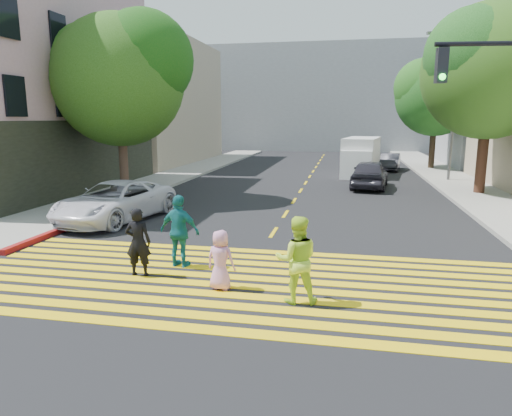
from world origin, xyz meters
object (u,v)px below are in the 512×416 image
(dark_car_near, at_px, (370,174))
(white_van, at_px, (361,158))
(pedestrian_man, at_px, (138,242))
(pedestrian_extra, at_px, (180,231))
(silver_car, at_px, (356,155))
(pedestrian_child, at_px, (221,260))
(tree_right_near, at_px, (492,64))
(tree_left, at_px, (121,73))
(white_sedan, at_px, (115,201))
(dark_car_parked, at_px, (390,162))
(pedestrian_woman, at_px, (297,260))
(tree_right_far, at_px, (437,91))

(dark_car_near, bearing_deg, white_van, -79.31)
(pedestrian_man, bearing_deg, pedestrian_extra, -141.09)
(silver_car, bearing_deg, pedestrian_man, 86.74)
(pedestrian_child, distance_m, white_van, 21.66)
(tree_right_near, height_order, pedestrian_child, tree_right_near)
(tree_right_near, distance_m, pedestrian_man, 18.78)
(tree_left, xyz_separation_m, pedestrian_man, (5.23, -9.79, -4.83))
(pedestrian_child, distance_m, pedestrian_extra, 1.93)
(pedestrian_child, relative_size, dark_car_near, 0.30)
(white_sedan, bearing_deg, dark_car_parked, 69.25)
(pedestrian_child, relative_size, pedestrian_extra, 0.72)
(pedestrian_woman, relative_size, dark_car_near, 0.40)
(tree_left, bearing_deg, pedestrian_man, -61.90)
(silver_car, bearing_deg, tree_left, 69.36)
(tree_right_near, distance_m, silver_car, 18.04)
(tree_right_far, xyz_separation_m, dark_car_near, (-4.90, -10.09, -4.83))
(tree_right_far, height_order, pedestrian_child, tree_right_far)
(pedestrian_woman, relative_size, pedestrian_extra, 0.98)
(dark_car_near, height_order, dark_car_parked, dark_car_near)
(pedestrian_child, bearing_deg, tree_right_near, -111.80)
(dark_car_parked, bearing_deg, pedestrian_extra, -98.03)
(tree_left, bearing_deg, pedestrian_woman, -49.61)
(tree_right_near, distance_m, pedestrian_woman, 17.48)
(tree_right_far, bearing_deg, silver_car, 138.70)
(pedestrian_man, bearing_deg, dark_car_near, -120.08)
(tree_right_near, bearing_deg, pedestrian_child, -121.99)
(pedestrian_extra, height_order, white_sedan, pedestrian_extra)
(white_sedan, bearing_deg, dark_car_near, 56.39)
(pedestrian_child, bearing_deg, silver_car, -86.12)
(pedestrian_woman, xyz_separation_m, pedestrian_extra, (-3.11, 1.68, 0.02))
(pedestrian_man, xyz_separation_m, dark_car_near, (6.04, 15.42, -0.05))
(tree_left, height_order, dark_car_parked, tree_left)
(tree_left, xyz_separation_m, white_sedan, (1.76, -4.39, -4.94))
(silver_car, bearing_deg, tree_right_far, 145.82)
(tree_right_near, bearing_deg, pedestrian_woman, -116.32)
(pedestrian_child, bearing_deg, pedestrian_extra, -32.39)
(pedestrian_child, bearing_deg, white_van, -89.23)
(pedestrian_extra, relative_size, dark_car_near, 0.41)
(white_sedan, bearing_deg, pedestrian_man, -47.42)
(white_sedan, distance_m, dark_car_parked, 22.30)
(pedestrian_woman, relative_size, white_sedan, 0.35)
(pedestrian_woman, relative_size, pedestrian_child, 1.35)
(tree_right_near, xyz_separation_m, dark_car_parked, (-3.35, 10.53, -5.57))
(dark_car_near, height_order, white_van, white_van)
(tree_left, bearing_deg, silver_car, 62.24)
(white_sedan, bearing_deg, pedestrian_child, -36.50)
(tree_right_near, bearing_deg, tree_left, -165.46)
(white_van, bearing_deg, pedestrian_woman, -86.06)
(pedestrian_man, distance_m, white_sedan, 6.42)
(tree_right_near, height_order, pedestrian_extra, tree_right_near)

